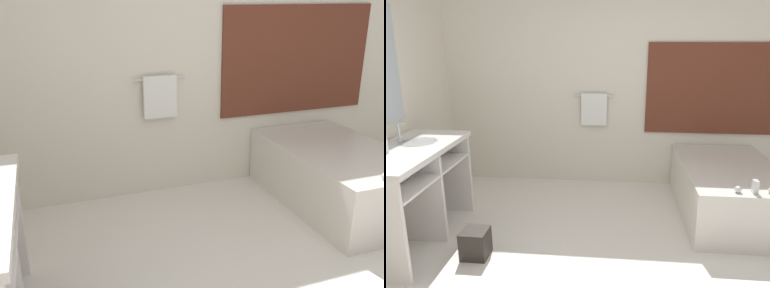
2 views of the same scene
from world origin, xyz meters
The scene contains 6 objects.
ground_plane centered at (0.00, 0.00, 0.00)m, with size 16.00×16.00×0.00m, color silver.
wall_back_with_blinds centered at (0.04, 2.23, 1.34)m, with size 7.40×0.13×2.70m.
vanity_counter centered at (-1.86, 0.54, 0.66)m, with size 0.65×1.34×0.91m.
sink_faucet centered at (-2.04, 0.72, 1.00)m, with size 0.09×0.04×0.18m.
bathtub centered at (1.19, 1.37, 0.30)m, with size 0.98×1.63×0.67m.
waste_bin centered at (-1.21, 0.31, 0.13)m, with size 0.22×0.22×0.25m.
Camera 2 is at (-0.03, -2.49, 1.86)m, focal length 35.00 mm.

